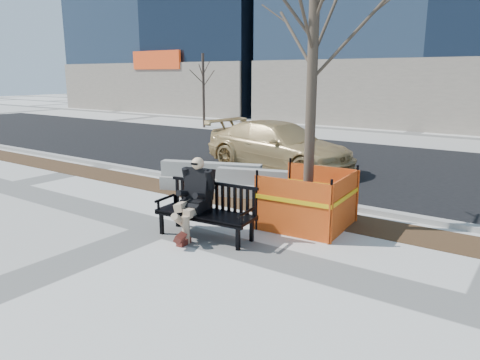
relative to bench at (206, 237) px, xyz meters
The scene contains 11 objects.
ground 1.12m from the bench, behind, with size 120.00×120.00×0.00m, color beige.
mulch_strip 2.74m from the bench, 114.10° to the left, with size 40.00×1.20×0.02m, color #47301C.
asphalt_street 8.77m from the bench, 97.33° to the left, with size 60.00×10.40×0.01m, color black.
curb 3.63m from the bench, 107.96° to the left, with size 60.00×0.25×0.12m, color #9E9B93.
bench is the anchor object (origin of this frame).
seated_man 0.27m from the bench, behind, with size 0.67×1.12×1.56m, color black, non-canonical shape.
tree_fence 2.21m from the bench, 54.35° to the left, with size 2.51×2.51×6.27m, color orange, non-canonical shape.
sedan 6.95m from the bench, 108.64° to the left, with size 2.21×5.44×1.58m, color tan.
jersey_barrier_left 3.64m from the bench, 127.15° to the left, with size 2.80×0.56×0.80m, color gray, non-canonical shape.
jersey_barrier_right 3.19m from the bench, 99.96° to the left, with size 2.62×0.52×0.75m, color gray, non-canonical shape.
far_tree_left 18.92m from the bench, 129.71° to the left, with size 1.72×1.72×4.66m, color #47372D, non-canonical shape.
Camera 1 is at (6.54, -6.41, 3.14)m, focal length 34.01 mm.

